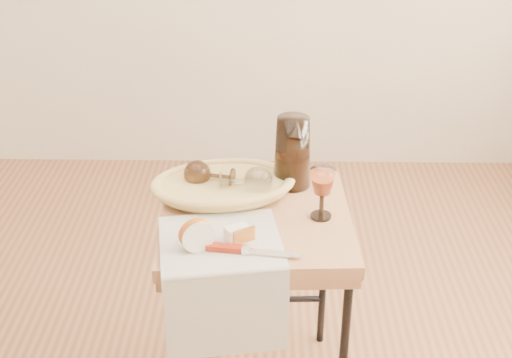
# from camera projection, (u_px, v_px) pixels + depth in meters

# --- Properties ---
(side_table) EXTENTS (0.54, 0.54, 0.66)m
(side_table) POSITION_uv_depth(u_px,v_px,m) (256.00, 308.00, 2.06)
(side_table) COLOR brown
(side_table) RESTS_ON floor
(tea_towel) EXTENTS (0.35, 0.32, 0.01)m
(tea_towel) POSITION_uv_depth(u_px,v_px,m) (220.00, 242.00, 1.78)
(tea_towel) COLOR white
(tea_towel) RESTS_ON side_table
(bread_basket) EXTENTS (0.41, 0.31, 0.04)m
(bread_basket) POSITION_uv_depth(u_px,v_px,m) (223.00, 187.00, 1.99)
(bread_basket) COLOR #B08F47
(bread_basket) RESTS_ON side_table
(goblet_lying_a) EXTENTS (0.14, 0.11, 0.08)m
(goblet_lying_a) POSITION_uv_depth(u_px,v_px,m) (212.00, 175.00, 1.99)
(goblet_lying_a) COLOR #503621
(goblet_lying_a) RESTS_ON bread_basket
(goblet_lying_b) EXTENTS (0.14, 0.09, 0.08)m
(goblet_lying_b) POSITION_uv_depth(u_px,v_px,m) (242.00, 181.00, 1.95)
(goblet_lying_b) COLOR white
(goblet_lying_b) RESTS_ON bread_basket
(pitcher) EXTENTS (0.18, 0.25, 0.25)m
(pitcher) POSITION_uv_depth(u_px,v_px,m) (292.00, 152.00, 2.00)
(pitcher) COLOR black
(pitcher) RESTS_ON side_table
(wine_goblet) EXTENTS (0.08, 0.08, 0.15)m
(wine_goblet) POSITION_uv_depth(u_px,v_px,m) (322.00, 194.00, 1.85)
(wine_goblet) COLOR white
(wine_goblet) RESTS_ON side_table
(apple_half) EXTENTS (0.10, 0.08, 0.08)m
(apple_half) POSITION_uv_depth(u_px,v_px,m) (196.00, 233.00, 1.73)
(apple_half) COLOR #B41700
(apple_half) RESTS_ON tea_towel
(apple_wedge) EXTENTS (0.07, 0.06, 0.04)m
(apple_wedge) POSITION_uv_depth(u_px,v_px,m) (237.00, 234.00, 1.77)
(apple_wedge) COLOR white
(apple_wedge) RESTS_ON tea_towel
(table_knife) EXTENTS (0.23, 0.05, 0.02)m
(table_knife) POSITION_uv_depth(u_px,v_px,m) (249.00, 250.00, 1.72)
(table_knife) COLOR silver
(table_knife) RESTS_ON tea_towel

